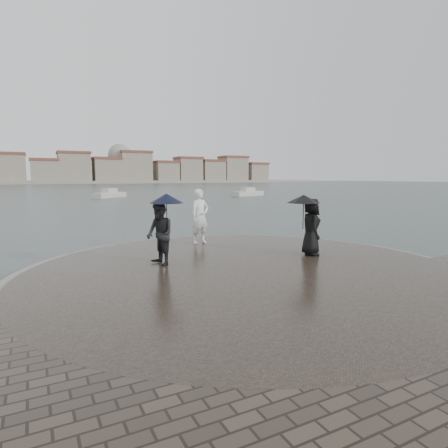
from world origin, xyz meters
TOP-DOWN VIEW (x-y plane):
  - ground at (0.00, 0.00)m, footprint 400.00×400.00m
  - kerb_ring at (0.00, 3.50)m, footprint 12.50×12.50m
  - quay_tip at (0.00, 3.50)m, footprint 11.90×11.90m
  - statue at (0.46, 7.68)m, footprint 0.83×0.62m
  - visitor_left at (-1.91, 5.01)m, footprint 1.16×1.09m
  - visitor_right at (2.71, 4.10)m, footprint 1.24×1.17m
  - far_skyline at (-6.29, 160.71)m, footprint 260.00×20.00m
  - boats at (14.16, 45.64)m, footprint 24.82×8.83m

SIDE VIEW (x-z plane):
  - ground at x=0.00m, z-range 0.00..0.00m
  - kerb_ring at x=0.00m, z-range 0.00..0.32m
  - quay_tip at x=0.00m, z-range 0.00..0.36m
  - boats at x=14.16m, z-range -0.37..1.13m
  - statue at x=0.46m, z-range 0.36..2.42m
  - visitor_left at x=-1.91m, z-range 0.44..2.48m
  - visitor_right at x=2.71m, z-range 0.52..2.47m
  - far_skyline at x=-6.29m, z-range -12.89..24.11m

